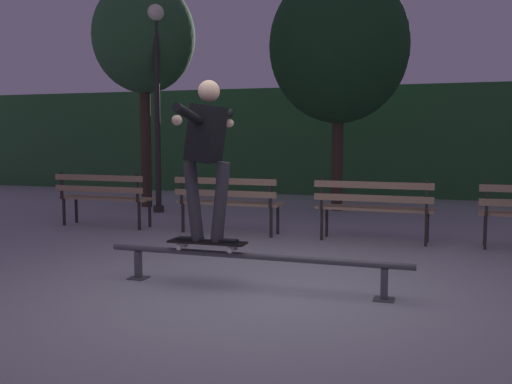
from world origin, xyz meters
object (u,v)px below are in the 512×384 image
Objects in this scene: skateboard at (207,243)px; park_bench_leftmost at (103,194)px; park_bench_left_center at (228,198)px; tree_behind_benches at (339,47)px; grind_rail at (253,261)px; skateboarder at (207,147)px; lamp_post_left at (157,81)px; park_bench_right_center at (374,204)px; tree_far_left at (144,38)px.

park_bench_leftmost is (-3.03, 2.84, 0.12)m from skateboard.
tree_behind_benches is at bearing 72.96° from park_bench_left_center.
park_bench_leftmost is 5.27m from tree_behind_benches.
grind_rail is at bearing -64.36° from park_bench_left_center.
lamp_post_left is at bearing 122.79° from skateboarder.
tree_far_left is (-4.98, 2.66, 2.90)m from park_bench_right_center.
grind_rail is 0.65× the size of tree_behind_benches.
park_bench_leftmost is 0.35× the size of tree_behind_benches.
grind_rail is 0.49m from skateboard.
park_bench_leftmost is 1.00× the size of park_bench_right_center.
skateboard is at bearing -178.72° from skateboarder.
park_bench_left_center is at bearing 0.00° from park_bench_leftmost.
tree_behind_benches is (1.01, 3.30, 2.63)m from park_bench_left_center.
park_bench_right_center reaches higher than skateboard.
tree_far_left is (-3.74, 5.50, 2.08)m from skateboarder.
park_bench_leftmost is 2.14m from park_bench_left_center.
lamp_post_left is (-3.08, 4.78, 1.13)m from skateboarder.
grind_rail is 0.66× the size of tree_far_left.
grind_rail is at bearing -52.62° from tree_far_left.
park_bench_left_center is 0.41× the size of lamp_post_left.
skateboard is at bearing 180.00° from grind_rail.
lamp_post_left is (-3.54, 4.78, 2.21)m from grind_rail.
tree_behind_benches is 3.54m from lamp_post_left.
tree_behind_benches is (0.11, 6.14, 1.81)m from skateboarder.
skateboard is 0.94m from skateboarder.
park_bench_right_center is at bearing 74.72° from grind_rail.
park_bench_leftmost is 1.00× the size of park_bench_left_center.
park_bench_right_center is at bearing 0.00° from park_bench_left_center.
tree_behind_benches reaches higher than park_bench_leftmost.
park_bench_leftmost is at bearing 180.00° from park_bench_left_center.
lamp_post_left reaches higher than skateboarder.
grind_rail is 6.80m from tree_behind_benches.
skateboard is 6.73m from tree_behind_benches.
tree_behind_benches is at bearing 88.91° from skateboard.
tree_far_left is 1.18× the size of lamp_post_left.
skateboarder is 0.97× the size of park_bench_leftmost.
skateboarder is 3.21m from park_bench_right_center.
lamp_post_left reaches higher than park_bench_leftmost.
grind_rail is at bearing -0.01° from skateboarder.
park_bench_leftmost reaches higher than grind_rail.
skateboarder reaches higher than park_bench_right_center.
grind_rail is 0.77× the size of lamp_post_left.
lamp_post_left reaches higher than grind_rail.
skateboard is at bearing -43.11° from park_bench_leftmost.
tree_far_left reaches higher than park_bench_left_center.
skateboard is at bearing -113.67° from park_bench_right_center.
skateboarder reaches higher than skateboard.
park_bench_leftmost is at bearing -133.68° from tree_behind_benches.
tree_behind_benches is at bearing 9.43° from tree_far_left.
grind_rail is 7.61m from tree_far_left.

